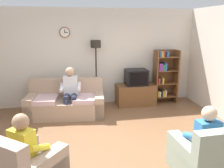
{
  "coord_description": "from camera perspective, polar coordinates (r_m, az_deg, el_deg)",
  "views": [
    {
      "loc": [
        -0.81,
        -3.8,
        2.23
      ],
      "look_at": [
        0.03,
        0.67,
        1.06
      ],
      "focal_mm": 36.52,
      "sensor_mm": 36.0,
      "label": 1
    }
  ],
  "objects": [
    {
      "name": "ground_plane",
      "position": [
        4.48,
        1.31,
        -15.42
      ],
      "size": [
        12.0,
        12.0,
        0.0
      ],
      "primitive_type": "plane",
      "color": "brown"
    },
    {
      "name": "back_wall_assembly",
      "position": [
        6.57,
        -3.46,
        6.73
      ],
      "size": [
        6.2,
        0.17,
        2.7
      ],
      "color": "silver",
      "rests_on": "ground_plane"
    },
    {
      "name": "couch",
      "position": [
        5.92,
        -11.45,
        -4.75
      ],
      "size": [
        1.98,
        1.08,
        0.9
      ],
      "color": "tan",
      "rests_on": "ground_plane"
    },
    {
      "name": "tv_stand",
      "position": [
        6.61,
        5.91,
        -2.64
      ],
      "size": [
        1.1,
        0.56,
        0.6
      ],
      "color": "brown",
      "rests_on": "ground_plane"
    },
    {
      "name": "tv",
      "position": [
        6.45,
        6.09,
        1.7
      ],
      "size": [
        0.6,
        0.49,
        0.44
      ],
      "color": "black",
      "rests_on": "tv_stand"
    },
    {
      "name": "bookshelf",
      "position": [
        6.83,
        12.84,
        2.11
      ],
      "size": [
        0.68,
        0.36,
        1.55
      ],
      "color": "brown",
      "rests_on": "ground_plane"
    },
    {
      "name": "floor_lamp",
      "position": [
        6.24,
        -4.06,
        7.23
      ],
      "size": [
        0.28,
        0.28,
        1.85
      ],
      "color": "black",
      "rests_on": "ground_plane"
    },
    {
      "name": "armchair_near_bookshelf",
      "position": [
        3.86,
        22.12,
        -16.86
      ],
      "size": [
        0.83,
        0.9,
        0.9
      ],
      "color": "gray",
      "rests_on": "ground_plane"
    },
    {
      "name": "person_on_couch",
      "position": [
        5.7,
        -10.38,
        -1.38
      ],
      "size": [
        0.54,
        0.57,
        1.24
      ],
      "color": "silver",
      "rests_on": "ground_plane"
    },
    {
      "name": "person_in_left_armchair",
      "position": [
        3.46,
        -20.16,
        -14.5
      ],
      "size": [
        0.63,
        0.64,
        1.12
      ],
      "color": "yellow",
      "rests_on": "ground_plane"
    },
    {
      "name": "person_in_right_armchair",
      "position": [
        3.78,
        21.81,
        -12.12
      ],
      "size": [
        0.52,
        0.54,
        1.12
      ],
      "color": "#3372B2",
      "rests_on": "ground_plane"
    }
  ]
}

